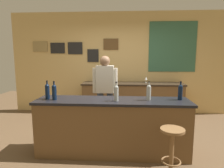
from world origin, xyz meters
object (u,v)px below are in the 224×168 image
Objects in this scene: wine_glass_a at (96,79)px; wine_bottle_a at (47,91)px; bartender at (105,89)px; wine_bottle_e at (180,92)px; wine_glass_b at (113,78)px; wine_bottle_c at (116,92)px; wine_glass_c at (146,79)px; wine_bottle_b at (54,91)px; wine_bottle_d at (149,92)px; bar_stool at (172,144)px.

wine_bottle_a is at bearing -104.01° from wine_glass_a.
bartender is at bearing 47.20° from wine_bottle_a.
wine_glass_b is (-1.23, 2.09, -0.05)m from wine_bottle_e.
wine_glass_b is at bearing 120.48° from wine_bottle_e.
wine_bottle_c is 1.97× the size of wine_glass_c.
wine_glass_c is at bearing -0.11° from wine_glass_b.
wine_bottle_b is (0.14, -0.05, 0.00)m from wine_bottle_a.
wine_bottle_b is 1.97× the size of wine_glass_b.
wine_glass_c is at bearing 4.31° from wine_glass_a.
bartender is 5.29× the size of wine_bottle_d.
wine_bottle_a and wine_bottle_c have the same top height.
bartender is 5.29× the size of wine_bottle_a.
bartender is 1.56m from wine_bottle_e.
wine_bottle_a is 1.97× the size of wine_glass_b.
wine_bottle_a is 1.14m from wine_bottle_c.
wine_glass_b is (0.42, 0.10, 0.00)m from wine_glass_a.
wine_bottle_c is (1.14, -0.07, 0.00)m from wine_bottle_a.
wine_bottle_b is at bearing -109.88° from wine_glass_b.
wine_bottle_a is 2.16m from wine_bottle_e.
wine_bottle_a is 1.97× the size of wine_glass_c.
bartender is 1.90m from bar_stool.
bartender is 5.29× the size of wine_bottle_b.
wine_glass_c is at bearing 51.68° from bartender.
wine_bottle_a is at bearing -113.43° from wine_glass_b.
wine_bottle_a and wine_bottle_b have the same top height.
wine_glass_b is at bearing 86.39° from bartender.
wine_bottle_e reaches higher than wine_glass_a.
bartender is 10.45× the size of wine_glass_b.
wine_bottle_c reaches higher than wine_glass_a.
wine_bottle_b is at bearing -127.48° from wine_glass_c.
bar_stool is at bearing -62.20° from wine_glass_a.
bar_stool is 3.04m from wine_glass_a.
wine_bottle_a reaches higher than wine_glass_c.
wine_bottle_b is at bearing -21.44° from wine_bottle_a.
wine_bottle_c is at bearing 146.18° from bar_stool.
bartender reaches higher than bar_stool.
wine_bottle_b reaches higher than wine_glass_c.
wine_bottle_c is 1.00× the size of wine_bottle_d.
wine_bottle_e is (0.51, 0.05, 0.00)m from wine_bottle_d.
wine_bottle_d is 2.26m from wine_glass_b.
wine_glass_a is at bearing 117.80° from bar_stool.
wine_bottle_b is 2.79m from wine_glass_c.
wine_bottle_d reaches higher than wine_glass_c.
wine_bottle_e is 1.97× the size of wine_glass_c.
wine_bottle_d is at bearing 2.82° from wine_bottle_b.
bartender is 5.29× the size of wine_bottle_c.
wine_glass_a and wine_glass_c have the same top height.
bartender is at bearing 124.77° from bar_stool.
wine_glass_a is 1.32m from wine_glass_c.
wine_bottle_c reaches higher than wine_glass_b.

